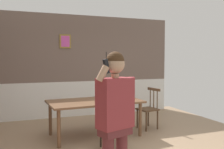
{
  "coord_description": "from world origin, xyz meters",
  "views": [
    {
      "loc": [
        -1.67,
        -4.11,
        1.64
      ],
      "look_at": [
        -0.39,
        -0.71,
        1.42
      ],
      "focal_mm": 39.81,
      "sensor_mm": 36.0,
      "label": 1
    }
  ],
  "objects": [
    {
      "name": "ground_plane",
      "position": [
        0.0,
        0.0,
        0.0
      ],
      "size": [
        6.39,
        6.39,
        0.0
      ],
      "primitive_type": "plane",
      "color": "#9E7F60"
    },
    {
      "name": "dining_table",
      "position": [
        -0.17,
        0.92,
        0.68
      ],
      "size": [
        2.0,
        1.17,
        0.76
      ],
      "rotation": [
        0.0,
        0.0,
        0.06
      ],
      "color": "brown",
      "rests_on": "ground_plane"
    },
    {
      "name": "chair_near_window",
      "position": [
        -0.11,
        0.01,
        0.47
      ],
      "size": [
        0.42,
        0.42,
        0.99
      ],
      "rotation": [
        0.0,
        0.0,
        -0.04
      ],
      "color": "#2D2319",
      "rests_on": "ground_plane"
    },
    {
      "name": "person_figure",
      "position": [
        -0.61,
        -1.41,
        1.0
      ],
      "size": [
        0.55,
        0.35,
        1.73
      ],
      "rotation": [
        0.0,
        0.0,
        3.46
      ],
      "color": "brown",
      "rests_on": "ground_plane"
    },
    {
      "name": "chair_by_doorway",
      "position": [
        1.18,
        1.01,
        0.47
      ],
      "size": [
        0.49,
        0.49,
        0.95
      ],
      "rotation": [
        0.0,
        0.0,
        1.75
      ],
      "color": "#513823",
      "rests_on": "ground_plane"
    },
    {
      "name": "room_back_partition",
      "position": [
        -0.0,
        2.91,
        1.39
      ],
      "size": [
        5.53,
        0.17,
        2.88
      ],
      "color": "#756056",
      "rests_on": "ground_plane"
    }
  ]
}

